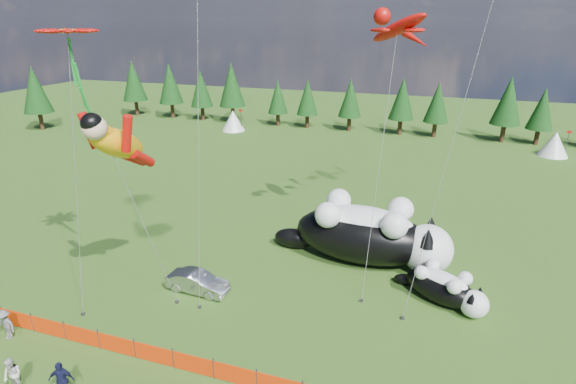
# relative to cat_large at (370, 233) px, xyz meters

# --- Properties ---
(ground) EXTENTS (160.00, 160.00, 0.00)m
(ground) POSITION_rel_cat_large_xyz_m (-5.73, -9.32, -1.99)
(ground) COLOR #143509
(ground) RESTS_ON ground
(safety_fence) EXTENTS (22.06, 0.06, 1.10)m
(safety_fence) POSITION_rel_cat_large_xyz_m (-5.73, -12.32, -1.48)
(safety_fence) COLOR #262626
(safety_fence) RESTS_ON ground
(tree_line) EXTENTS (90.00, 4.00, 8.00)m
(tree_line) POSITION_rel_cat_large_xyz_m (-5.73, 35.68, 2.01)
(tree_line) COLOR black
(tree_line) RESTS_ON ground
(festival_tents) EXTENTS (50.00, 3.20, 2.80)m
(festival_tents) POSITION_rel_cat_large_xyz_m (5.27, 30.68, -0.59)
(festival_tents) COLOR white
(festival_tents) RESTS_ON ground
(cat_large) EXTENTS (11.59, 4.52, 4.18)m
(cat_large) POSITION_rel_cat_large_xyz_m (0.00, 0.00, 0.00)
(cat_large) COLOR black
(cat_large) RESTS_ON ground
(cat_small) EXTENTS (5.10, 3.69, 2.00)m
(cat_small) POSITION_rel_cat_large_xyz_m (4.65, -3.24, -1.04)
(cat_small) COLOR black
(cat_small) RESTS_ON ground
(car) EXTENTS (3.71, 1.48, 1.20)m
(car) POSITION_rel_cat_large_xyz_m (-8.70, -6.56, -1.39)
(car) COLOR #AAABAF
(car) RESTS_ON ground
(spectator_b) EXTENTS (0.79, 0.48, 1.61)m
(spectator_b) POSITION_rel_cat_large_xyz_m (-12.31, -15.56, -1.18)
(spectator_b) COLOR beige
(spectator_b) RESTS_ON ground
(spectator_c) EXTENTS (1.15, 0.85, 1.77)m
(spectator_c) POSITION_rel_cat_large_xyz_m (-10.12, -15.18, -1.10)
(spectator_c) COLOR #131536
(spectator_c) RESTS_ON ground
(spectator_d) EXTENTS (1.04, 0.55, 1.60)m
(spectator_d) POSITION_rel_cat_large_xyz_m (-15.50, -13.12, -1.19)
(spectator_d) COLOR slate
(spectator_d) RESTS_ON ground
(superhero_kite) EXTENTS (4.27, 4.64, 11.18)m
(superhero_kite) POSITION_rel_cat_large_xyz_m (-11.19, -8.59, 7.07)
(superhero_kite) COLOR #FFAB0D
(superhero_kite) RESTS_ON ground
(gecko_kite) EXTENTS (6.90, 11.33, 16.29)m
(gecko_kite) POSITION_rel_cat_large_xyz_m (0.40, 3.32, 12.12)
(gecko_kite) COLOR red
(gecko_kite) RESTS_ON ground
(flower_kite) EXTENTS (3.41, 4.07, 14.30)m
(flower_kite) POSITION_rel_cat_large_xyz_m (-13.47, -8.18, 11.94)
(flower_kite) COLOR red
(flower_kite) RESTS_ON ground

